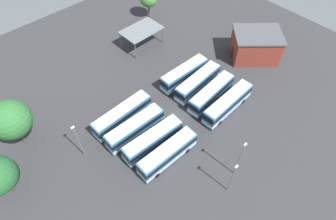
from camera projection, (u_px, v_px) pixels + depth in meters
The scene contains 15 objects.
ground_plane at pixel (176, 116), 52.93m from camera, with size 94.75×94.75×0.00m, color #333335.
bus_row0_slot0 at pixel (184, 74), 57.35m from camera, with size 11.25×2.72×3.62m.
bus_row0_slot1 at pixel (198, 83), 55.81m from camera, with size 11.46×3.42×3.62m.
bus_row0_slot2 at pixel (211, 94), 53.94m from camera, with size 11.46×3.47×3.62m.
bus_row0_slot3 at pixel (228, 104), 52.34m from camera, with size 11.98×3.03×3.62m.
bus_row1_slot0 at pixel (122, 115), 50.60m from camera, with size 11.92×2.93×3.62m.
bus_row1_slot1 at pixel (135, 128), 48.81m from camera, with size 11.26×2.76×3.62m.
bus_row1_slot2 at pixel (153, 140), 47.26m from camera, with size 11.28×3.09×3.62m.
bus_row1_slot3 at pixel (168, 154), 45.61m from camera, with size 11.02×2.73×3.62m.
depot_building at pixel (256, 45), 61.33m from camera, with size 12.74×12.60×6.14m.
maintenance_shelter at pixel (141, 30), 63.15m from camera, with size 8.99×6.03×4.28m.
lamp_post_far_corner at pixel (232, 178), 40.41m from camera, with size 0.56×0.28×7.75m.
lamp_post_by_building at pixel (79, 141), 44.11m from camera, with size 0.56×0.28×8.19m.
lamp_post_mid_lot at pixel (240, 158), 41.80m from camera, with size 0.56×0.28×8.77m.
tree_east_edge at pixel (10, 120), 44.69m from camera, with size 6.66×6.66×9.47m.
Camera 1 is at (23.20, 22.73, 41.84)m, focal length 29.97 mm.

